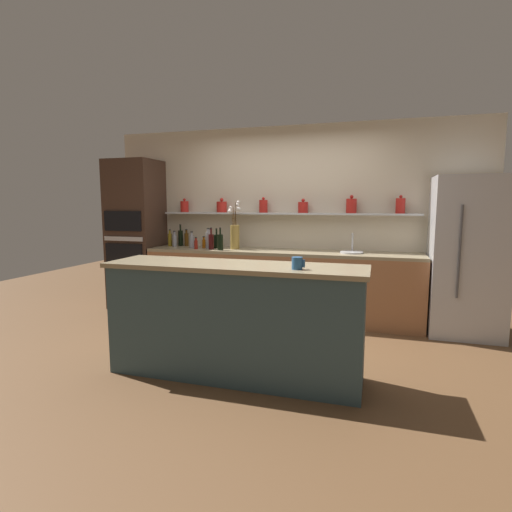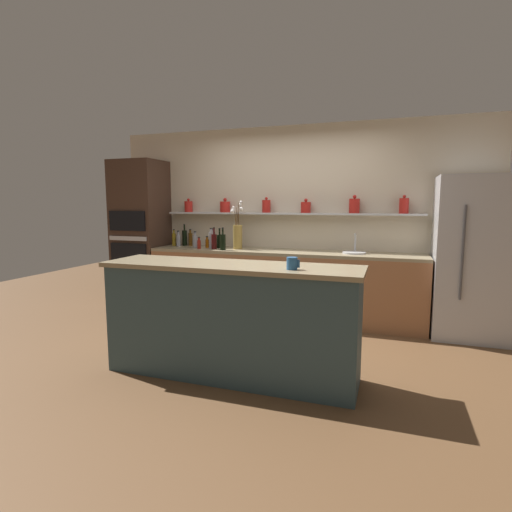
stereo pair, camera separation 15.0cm
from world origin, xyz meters
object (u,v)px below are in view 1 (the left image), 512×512
(refrigerator, at_px, (467,257))
(bottle_sauce_7, at_px, (204,243))
(bottle_wine_10, at_px, (181,238))
(coffee_mug, at_px, (297,263))
(oven_tower, at_px, (136,235))
(bottle_wine_3, at_px, (217,241))
(bottle_spirit_11, at_px, (210,239))
(bottle_spirit_0, at_px, (208,240))
(flower_vase, at_px, (235,234))
(bottle_wine_5, at_px, (220,242))
(sink_fixture, at_px, (352,251))
(bottle_sauce_1, at_px, (196,244))
(bottle_spirit_6, at_px, (192,241))
(bottle_spirit_4, at_px, (175,240))
(bottle_oil_9, at_px, (170,239))
(bottle_spirit_8, at_px, (187,239))
(bottle_wine_2, at_px, (211,241))

(refrigerator, relative_size, bottle_sauce_7, 11.21)
(refrigerator, bearing_deg, bottle_wine_10, 176.74)
(coffee_mug, bearing_deg, bottle_wine_10, 134.57)
(oven_tower, height_order, bottle_wine_3, oven_tower)
(bottle_spirit_11, bearing_deg, bottle_spirit_0, -72.39)
(flower_vase, distance_m, bottle_wine_5, 0.26)
(bottle_spirit_11, bearing_deg, oven_tower, -171.79)
(sink_fixture, relative_size, bottle_sauce_1, 1.74)
(sink_fixture, bearing_deg, bottle_spirit_0, -177.88)
(sink_fixture, distance_m, bottle_spirit_6, 2.22)
(refrigerator, xyz_separation_m, bottle_wine_3, (-3.17, 0.07, 0.09))
(bottle_spirit_4, bearing_deg, bottle_wine_10, 69.95)
(sink_fixture, height_order, bottle_wine_5, bottle_wine_5)
(bottle_oil_9, bearing_deg, bottle_sauce_1, -23.59)
(bottle_spirit_0, height_order, bottle_sauce_7, bottle_spirit_0)
(flower_vase, distance_m, bottle_spirit_8, 0.85)
(bottle_spirit_4, xyz_separation_m, bottle_spirit_11, (0.52, 0.09, 0.02))
(bottle_wine_2, height_order, bottle_spirit_11, bottle_wine_2)
(oven_tower, height_order, bottle_wine_5, oven_tower)
(oven_tower, distance_m, bottle_oil_9, 0.52)
(coffee_mug, bearing_deg, bottle_spirit_11, 127.82)
(bottle_sauce_7, relative_size, bottle_spirit_11, 0.62)
(sink_fixture, height_order, bottle_spirit_11, bottle_spirit_11)
(flower_vase, distance_m, coffee_mug, 2.42)
(bottle_sauce_1, relative_size, bottle_oil_9, 0.67)
(refrigerator, height_order, bottle_wine_2, refrigerator)
(bottle_wine_3, xyz_separation_m, bottle_spirit_4, (-0.68, 0.03, -0.01))
(oven_tower, distance_m, flower_vase, 1.56)
(bottle_sauce_7, bearing_deg, sink_fixture, 0.07)
(oven_tower, bearing_deg, flower_vase, 0.55)
(sink_fixture, relative_size, bottle_spirit_6, 1.24)
(bottle_spirit_6, bearing_deg, refrigerator, -0.15)
(flower_vase, xyz_separation_m, bottle_oil_9, (-1.05, 0.08, -0.11))
(bottle_sauce_7, xyz_separation_m, bottle_oil_9, (-0.58, 0.08, 0.03))
(refrigerator, height_order, bottle_spirit_0, refrigerator)
(flower_vase, height_order, bottle_oil_9, flower_vase)
(sink_fixture, height_order, bottle_spirit_0, bottle_spirit_0)
(bottle_wine_5, xyz_separation_m, bottle_spirit_6, (-0.50, 0.15, -0.02))
(sink_fixture, xyz_separation_m, bottle_wine_3, (-1.86, 0.02, 0.08))
(bottle_spirit_8, bearing_deg, sink_fixture, -4.16)
(refrigerator, relative_size, bottle_wine_10, 5.79)
(bottle_spirit_6, bearing_deg, bottle_wine_5, -16.97)
(oven_tower, xyz_separation_m, bottle_spirit_4, (0.60, 0.07, -0.07))
(flower_vase, height_order, bottle_spirit_8, flower_vase)
(refrigerator, distance_m, flower_vase, 2.90)
(bottle_sauce_7, bearing_deg, bottle_wine_3, 7.80)
(bottle_sauce_1, bearing_deg, bottle_wine_3, 36.54)
(bottle_spirit_4, height_order, bottle_spirit_11, bottle_spirit_11)
(bottle_spirit_4, relative_size, coffee_mug, 2.15)
(refrigerator, relative_size, bottle_sauce_1, 11.21)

